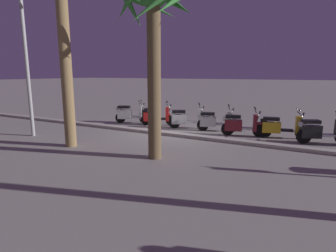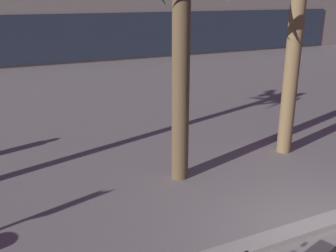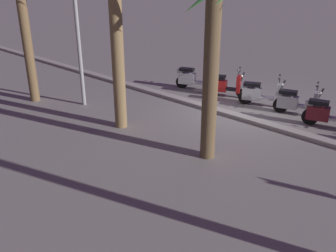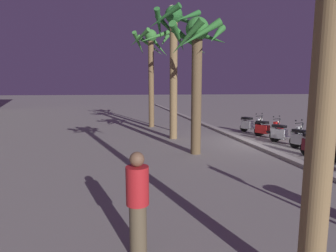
% 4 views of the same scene
% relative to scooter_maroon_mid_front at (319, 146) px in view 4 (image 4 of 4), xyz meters
% --- Properties ---
extents(ground_plane, '(200.00, 200.00, 0.00)m').
position_rel_scooter_maroon_mid_front_xyz_m(ground_plane, '(2.81, 0.68, -0.46)').
color(ground_plane, gray).
extents(curb_strip, '(60.00, 0.36, 0.12)m').
position_rel_scooter_maroon_mid_front_xyz_m(curb_strip, '(2.81, 1.20, -0.40)').
color(curb_strip, '#ADA89E').
rests_on(curb_strip, ground).
extents(scooter_maroon_mid_front, '(1.72, 0.73, 1.17)m').
position_rel_scooter_maroon_mid_front_xyz_m(scooter_maroon_mid_front, '(0.00, 0.00, 0.00)').
color(scooter_maroon_mid_front, black).
rests_on(scooter_maroon_mid_front, ground).
extents(scooter_silver_tail_end, '(1.75, 0.79, 1.17)m').
position_rel_scooter_maroon_mid_front_xyz_m(scooter_silver_tail_end, '(1.21, -0.43, -0.01)').
color(scooter_silver_tail_end, black).
rests_on(scooter_silver_tail_end, ground).
extents(scooter_silver_gap_after_mid, '(1.72, 0.92, 1.17)m').
position_rel_scooter_maroon_mid_front_xyz_m(scooter_silver_gap_after_mid, '(2.57, -0.38, -0.00)').
color(scooter_silver_gap_after_mid, black).
rests_on(scooter_silver_gap_after_mid, ground).
extents(scooter_red_last_in_row, '(1.62, 0.87, 1.17)m').
position_rel_scooter_maroon_mid_front_xyz_m(scooter_red_last_in_row, '(4.15, -0.41, -0.01)').
color(scooter_red_last_in_row, black).
rests_on(scooter_red_last_in_row, ground).
extents(scooter_silver_lead_nearest, '(1.67, 0.85, 1.17)m').
position_rel_scooter_maroon_mid_front_xyz_m(scooter_silver_lead_nearest, '(5.64, -0.31, 0.01)').
color(scooter_silver_lead_nearest, black).
rests_on(scooter_silver_lead_nearest, ground).
extents(palm_tree_far_corner, '(2.39, 2.60, 6.39)m').
position_rel_scooter_maroon_mid_front_xyz_m(palm_tree_far_corner, '(4.78, 4.33, 4.21)').
color(palm_tree_far_corner, olive).
rests_on(palm_tree_far_corner, ground).
extents(palm_tree_by_mall_entrance, '(2.33, 2.33, 5.07)m').
position_rel_scooter_maroon_mid_front_xyz_m(palm_tree_by_mall_entrance, '(1.53, 4.15, 3.31)').
color(palm_tree_by_mall_entrance, brown).
rests_on(palm_tree_by_mall_entrance, ground).
extents(palm_tree_near_sign, '(2.58, 2.71, 6.18)m').
position_rel_scooter_maroon_mid_front_xyz_m(palm_tree_near_sign, '(9.15, 4.88, 4.19)').
color(palm_tree_near_sign, brown).
rests_on(palm_tree_near_sign, ground).
extents(pedestrian_by_palm_tree, '(0.34, 0.34, 1.60)m').
position_rel_scooter_maroon_mid_front_xyz_m(pedestrian_by_palm_tree, '(-4.47, 6.82, 0.38)').
color(pedestrian_by_palm_tree, brown).
rests_on(pedestrian_by_palm_tree, ground).
extents(street_lamp, '(0.36, 0.36, 7.19)m').
position_rel_scooter_maroon_mid_front_xyz_m(street_lamp, '(7.40, 3.90, 3.89)').
color(street_lamp, '#939399').
rests_on(street_lamp, ground).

